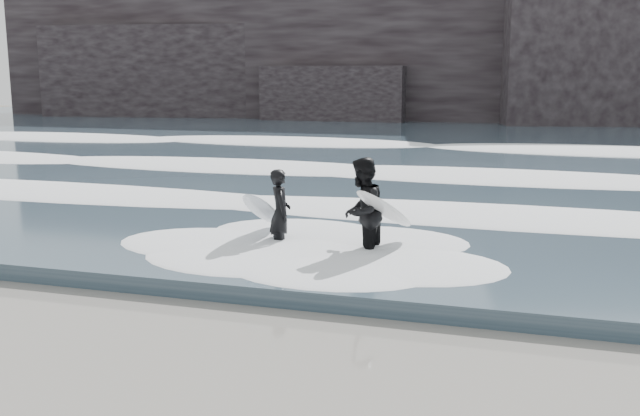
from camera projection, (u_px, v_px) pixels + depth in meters
The scene contains 8 objects.
ground at pixel (23, 371), 8.39m from camera, with size 120.00×120.00×0.00m, color #77674F.
sea at pixel (420, 141), 35.61m from camera, with size 90.00×52.00×0.30m, color #334552.
headland at pixel (460, 52), 50.69m from camera, with size 70.00×9.00×10.00m, color black.
foam_near at pixel (283, 206), 16.77m from camera, with size 60.00×3.20×0.20m, color white.
foam_mid at pixel (356, 168), 23.35m from camera, with size 60.00×4.00×0.24m, color white.
foam_far at pixel (405, 142), 31.80m from camera, with size 60.00×4.80×0.30m, color white.
surfer_left at pixel (277, 212), 13.65m from camera, with size 1.06×1.81×1.68m.
surfer_right at pixel (364, 212), 12.84m from camera, with size 1.35×1.91×1.99m.
Camera 1 is at (5.66, -6.52, 3.44)m, focal length 40.00 mm.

